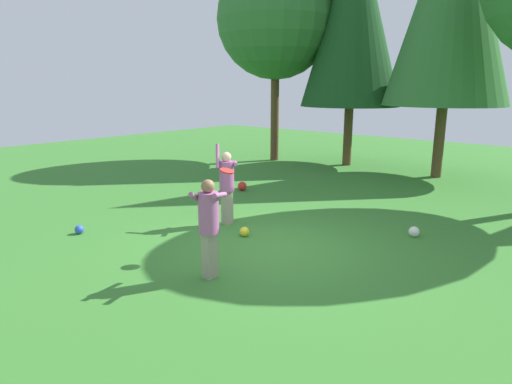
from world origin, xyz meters
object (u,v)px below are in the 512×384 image
Objects in this scene: ball_white at (414,232)px; tree_left at (354,15)px; tree_far_left at (276,20)px; ball_red at (242,186)px; person_catcher at (209,220)px; frisbee at (227,171)px; ball_yellow at (245,232)px; ball_blue at (79,229)px; person_thrower at (227,181)px.

tree_left is (-5.52, 6.94, 5.68)m from ball_white.
ball_red is at bearing -61.53° from tree_far_left.
person_catcher is 1.29m from frisbee.
ball_yellow is 4.27m from ball_red.
person_catcher reaches higher than ball_yellow.
tree_left is at bearing 89.27° from ball_blue.
frisbee is 5.47m from ball_red.
ball_white is (1.84, 4.30, -0.90)m from person_catcher.
tree_left is (-2.72, 9.30, 5.68)m from ball_yellow.
person_thrower is at bearing -152.18° from ball_white.
ball_yellow is 3.64m from ball_blue.
frisbee is (-0.54, 1.00, 0.62)m from person_catcher.
ball_yellow is 1.06× the size of ball_blue.
ball_red is 0.03× the size of tree_left.
tree_far_left is at bearing 124.51° from ball_yellow.
frisbee is 1.84m from ball_yellow.
tree_left is at bearing 128.49° from ball_white.
tree_left is (0.18, 6.16, 5.65)m from ball_red.
tree_left is (-1.82, 8.89, 4.77)m from person_thrower.
frisbee is 4.33m from ball_white.
ball_red is (-2.91, 3.13, 0.04)m from ball_yellow.
ball_white is (2.80, 2.35, 0.01)m from ball_yellow.
ball_red is at bearing 129.28° from frisbee.
ball_red is at bearing 172.22° from ball_white.
person_catcher is 7.56× the size of ball_white.
person_thrower reaches higher than ball_white.
person_catcher reaches higher than ball_red.
ball_blue is at bearing -74.88° from tree_far_left.
ball_white is at bearing 54.24° from frisbee.
person_thrower is 0.23× the size of tree_far_left.
ball_white reaches higher than ball_yellow.
ball_red reaches higher than ball_yellow.
ball_red reaches higher than ball_blue.
ball_red is 5.76m from ball_white.
person_thrower is 3.50m from ball_red.
tree_far_left is at bearing 105.12° from ball_blue.
ball_red is at bearing -91.70° from tree_left.
person_thrower reaches higher than frisbee.
ball_red is 1.24× the size of ball_white.
ball_red is at bearing 171.65° from person_thrower.
ball_yellow is (-0.42, 0.94, -1.52)m from frisbee.
person_thrower is 1.35m from ball_yellow.
ball_yellow is 0.93× the size of ball_white.
person_catcher is at bearing -63.74° from ball_yellow.
ball_white is at bearing 40.07° from ball_yellow.
tree_left reaches higher than tree_far_left.
person_thrower is 10.26m from tree_left.
frisbee is at bearing -125.76° from ball_white.
tree_far_left reaches higher than person_thrower.
person_catcher is 6.44m from ball_red.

